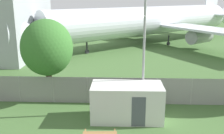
% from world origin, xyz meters
% --- Properties ---
extents(perimeter_fence, '(56.07, 0.07, 2.01)m').
position_xyz_m(perimeter_fence, '(-0.00, 10.18, 1.01)').
color(perimeter_fence, gray).
rests_on(perimeter_fence, ground).
extents(airplane, '(39.13, 34.02, 12.98)m').
position_xyz_m(airplane, '(7.20, 35.91, 3.85)').
color(airplane, silver).
rests_on(airplane, ground).
extents(portable_cabin, '(4.55, 2.29, 2.32)m').
position_xyz_m(portable_cabin, '(2.91, 7.67, 1.16)').
color(portable_cabin, silver).
rests_on(portable_cabin, ground).
extents(tree_left_of_cabin, '(3.78, 3.78, 6.20)m').
position_xyz_m(tree_left_of_cabin, '(-2.93, 10.59, 4.09)').
color(tree_left_of_cabin, '#4C3823').
rests_on(tree_left_of_cabin, ground).
extents(light_mast, '(0.44, 0.44, 8.43)m').
position_xyz_m(light_mast, '(3.98, 8.79, 5.10)').
color(light_mast, '#99999E').
rests_on(light_mast, ground).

